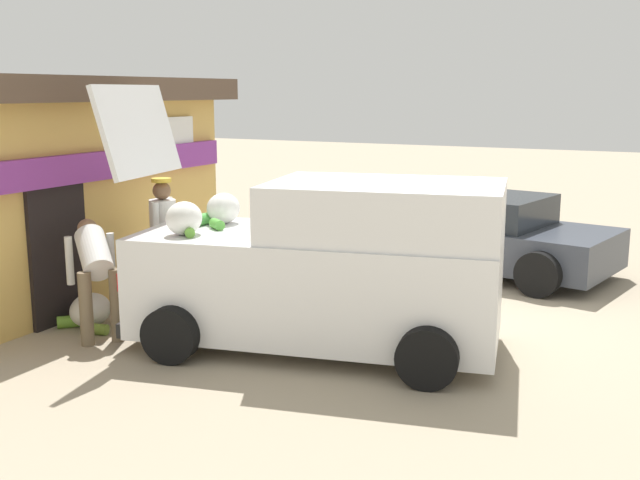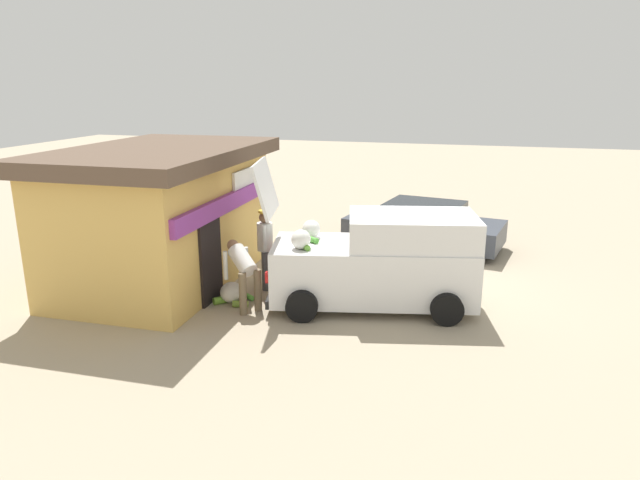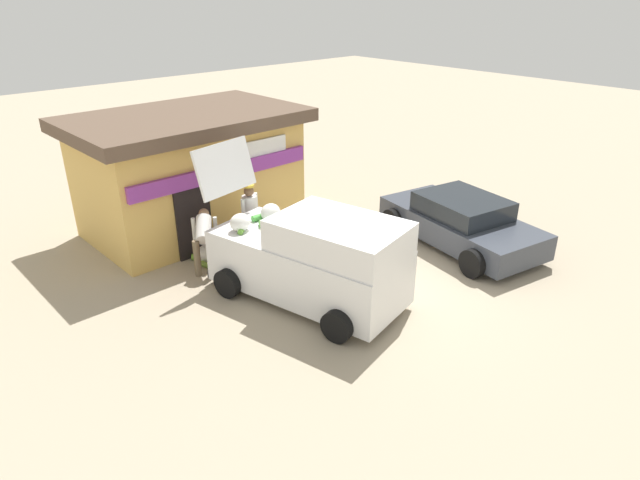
# 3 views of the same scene
# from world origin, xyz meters

# --- Properties ---
(ground_plane) EXTENTS (60.00, 60.00, 0.00)m
(ground_plane) POSITION_xyz_m (0.00, 0.00, 0.00)
(ground_plane) COLOR tan
(storefront_bar) EXTENTS (5.67, 3.69, 3.02)m
(storefront_bar) POSITION_xyz_m (-0.86, 5.65, 1.55)
(storefront_bar) COLOR #E0B259
(storefront_bar) RESTS_ON ground_plane
(delivery_van) EXTENTS (2.72, 4.52, 2.90)m
(delivery_van) POSITION_xyz_m (-1.04, 0.74, 0.93)
(delivery_van) COLOR white
(delivery_van) RESTS_ON ground_plane
(parked_sedan) EXTENTS (2.81, 4.38, 1.23)m
(parked_sedan) POSITION_xyz_m (3.42, 0.29, 0.59)
(parked_sedan) COLOR #383D47
(parked_sedan) RESTS_ON ground_plane
(vendor_standing) EXTENTS (0.55, 0.42, 1.74)m
(vendor_standing) POSITION_xyz_m (-0.71, 3.30, 1.00)
(vendor_standing) COLOR #4C4C51
(vendor_standing) RESTS_ON ground_plane
(customer_bending) EXTENTS (0.75, 0.78, 1.35)m
(customer_bending) POSITION_xyz_m (-1.98, 3.28, 0.85)
(customer_bending) COLOR #726047
(customer_bending) RESTS_ON ground_plane
(unloaded_banana_pile) EXTENTS (0.75, 0.80, 0.40)m
(unloaded_banana_pile) POSITION_xyz_m (-1.70, 3.68, 0.18)
(unloaded_banana_pile) COLOR silver
(unloaded_banana_pile) RESTS_ON ground_plane
(paint_bucket) EXTENTS (0.31, 0.31, 0.37)m
(paint_bucket) POSITION_xyz_m (1.45, 3.03, 0.19)
(paint_bucket) COLOR silver
(paint_bucket) RESTS_ON ground_plane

